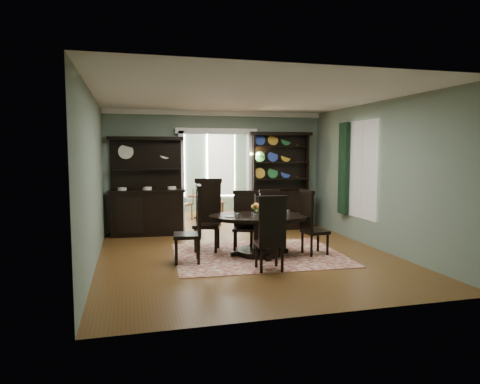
# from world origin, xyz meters

# --- Properties ---
(room) EXTENTS (5.51, 6.01, 3.01)m
(room) POSITION_xyz_m (0.00, 0.04, 1.58)
(room) COLOR brown
(room) RESTS_ON ground
(parlor) EXTENTS (3.51, 3.50, 3.01)m
(parlor) POSITION_xyz_m (0.00, 5.53, 1.52)
(parlor) COLOR brown
(parlor) RESTS_ON ground
(doorway_trim) EXTENTS (2.08, 0.25, 2.57)m
(doorway_trim) POSITION_xyz_m (0.00, 3.00, 1.62)
(doorway_trim) COLOR white
(doorway_trim) RESTS_ON floor
(right_window) EXTENTS (0.15, 1.47, 2.12)m
(right_window) POSITION_xyz_m (2.69, 0.93, 1.60)
(right_window) COLOR white
(right_window) RESTS_ON wall_right
(wall_sconce) EXTENTS (0.27, 0.21, 0.21)m
(wall_sconce) POSITION_xyz_m (0.95, 2.85, 1.89)
(wall_sconce) COLOR #C87A35
(wall_sconce) RESTS_ON back_wall_right
(rug) EXTENTS (3.32, 2.70, 0.01)m
(rug) POSITION_xyz_m (0.23, 0.09, 0.01)
(rug) COLOR maroon
(rug) RESTS_ON floor
(dining_table) EXTENTS (2.18, 2.16, 0.77)m
(dining_table) POSITION_xyz_m (0.26, 0.10, 0.54)
(dining_table) COLOR black
(dining_table) RESTS_ON rug
(centerpiece) EXTENTS (1.28, 0.82, 0.21)m
(centerpiece) POSITION_xyz_m (0.25, 0.17, 0.83)
(centerpiece) COLOR silver
(centerpiece) RESTS_ON dining_table
(chair_far_left) EXTENTS (0.67, 0.65, 1.45)m
(chair_far_left) POSITION_xyz_m (-0.62, 0.80, 0.76)
(chair_far_left) COLOR black
(chair_far_left) RESTS_ON rug
(chair_far_mid) EXTENTS (0.55, 0.54, 1.20)m
(chair_far_mid) POSITION_xyz_m (0.10, 0.70, 0.63)
(chair_far_mid) COLOR black
(chair_far_mid) RESTS_ON rug
(chair_far_right) EXTENTS (0.47, 0.44, 1.20)m
(chair_far_right) POSITION_xyz_m (0.69, 0.75, 0.63)
(chair_far_right) COLOR black
(chair_far_right) RESTS_ON rug
(chair_end_left) EXTENTS (0.55, 0.57, 1.40)m
(chair_end_left) POSITION_xyz_m (-1.05, -0.15, 0.74)
(chair_end_left) COLOR black
(chair_end_left) RESTS_ON rug
(chair_end_right) EXTENTS (0.49, 0.51, 1.27)m
(chair_end_right) POSITION_xyz_m (1.20, -0.15, 0.67)
(chair_end_right) COLOR black
(chair_end_right) RESTS_ON rug
(chair_near) EXTENTS (0.50, 0.48, 1.28)m
(chair_near) POSITION_xyz_m (0.09, -1.08, 0.67)
(chair_near) COLOR black
(chair_near) RESTS_ON rug
(sideboard) EXTENTS (1.82, 0.75, 2.34)m
(sideboard) POSITION_xyz_m (-1.74, 2.73, 0.82)
(sideboard) COLOR black
(sideboard) RESTS_ON floor
(welsh_dresser) EXTENTS (1.63, 0.70, 2.49)m
(welsh_dresser) POSITION_xyz_m (1.65, 2.73, 0.90)
(welsh_dresser) COLOR black
(welsh_dresser) RESTS_ON floor
(parlor_table) EXTENTS (0.75, 0.75, 0.70)m
(parlor_table) POSITION_xyz_m (-0.09, 4.91, 0.45)
(parlor_table) COLOR brown
(parlor_table) RESTS_ON parlor_floor
(parlor_chair_left) EXTENTS (0.41, 0.40, 0.94)m
(parlor_chair_left) POSITION_xyz_m (-0.45, 4.81, 0.50)
(parlor_chair_left) COLOR brown
(parlor_chair_left) RESTS_ON parlor_floor
(parlor_chair_right) EXTENTS (0.47, 0.46, 1.00)m
(parlor_chair_right) POSITION_xyz_m (0.33, 4.82, 0.54)
(parlor_chair_right) COLOR brown
(parlor_chair_right) RESTS_ON parlor_floor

